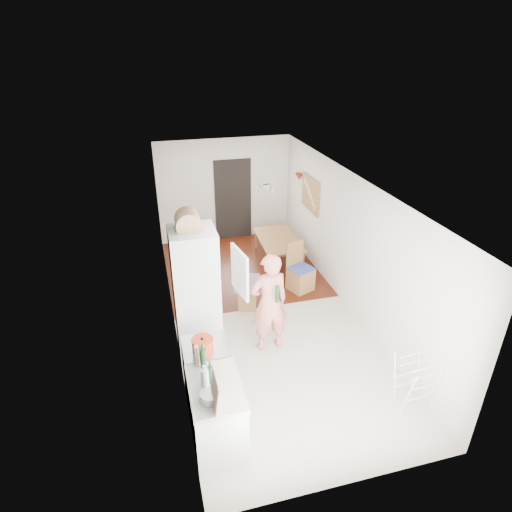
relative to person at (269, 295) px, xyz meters
name	(u,v)px	position (x,y,z in m)	size (l,w,h in m)	color
room_shell	(264,253)	(0.17, 0.93, 0.25)	(3.20, 7.00, 2.50)	silver
floor	(263,314)	(0.17, 0.93, -1.00)	(3.20, 7.00, 0.01)	#C1B2A3
wood_floor_overlay	(241,267)	(0.17, 2.78, -0.99)	(3.20, 3.30, 0.01)	#561911
sage_wall_panel	(179,297)	(-1.42, -1.07, 0.85)	(0.02, 3.00, 1.30)	#547761
tile_splashback	(189,375)	(-1.42, -1.62, 0.15)	(0.02, 1.90, 0.50)	black
doorway_recess	(233,200)	(0.37, 4.41, 0.00)	(0.90, 0.04, 2.00)	black
base_cabinet	(217,416)	(-1.13, -1.62, -0.57)	(0.60, 0.90, 0.86)	white
worktop	(215,388)	(-1.13, -1.62, -0.11)	(0.62, 0.92, 0.06)	beige
range_cooker	(207,374)	(-1.13, -0.87, -0.56)	(0.60, 0.60, 0.88)	white
cooker_top	(205,347)	(-1.13, -0.87, -0.10)	(0.60, 0.60, 0.04)	#B6B6B8
fridge_housing	(196,295)	(-1.10, 0.15, 0.07)	(0.66, 0.66, 2.15)	white
fridge_door	(240,272)	(-0.49, -0.15, 0.55)	(0.56, 0.04, 0.70)	white
fridge_interior	(215,265)	(-0.79, 0.15, 0.55)	(0.02, 0.52, 0.66)	white
pinboard	(311,194)	(1.75, 2.83, 0.55)	(0.03, 0.90, 0.70)	tan
pinboard_frame	(310,194)	(1.73, 2.83, 0.55)	(0.01, 0.94, 0.74)	#8D5D3B
wall_sconce	(299,177)	(1.71, 3.48, 0.75)	(0.18, 0.18, 0.16)	maroon
person	(269,295)	(0.00, 0.00, 0.00)	(0.73, 0.48, 2.00)	#E27B6F
dining_table	(279,251)	(1.10, 2.89, -0.77)	(1.30, 0.73, 0.46)	#8D5D3B
dining_chair	(301,268)	(1.12, 1.56, -0.50)	(0.42, 0.42, 1.00)	#8D5D3B
stool	(247,297)	(-0.06, 1.21, -0.78)	(0.33, 0.33, 0.43)	#8D5D3B
grey_drape	(247,283)	(-0.07, 1.19, -0.47)	(0.43, 0.43, 0.19)	gray
drying_rack	(414,383)	(1.55, -1.69, -0.62)	(0.39, 0.35, 0.76)	white
bread_bin	(188,222)	(-1.14, 0.19, 1.25)	(0.37, 0.35, 0.20)	tan
red_casserole	(203,344)	(-1.17, -0.94, 0.00)	(0.29, 0.29, 0.17)	red
steel_pan	(210,397)	(-1.22, -1.83, -0.03)	(0.22, 0.22, 0.11)	#B6B6B8
held_bottle	(277,294)	(0.07, -0.19, 0.12)	(0.06, 0.06, 0.28)	#143D1D
bottle_a	(203,359)	(-1.21, -1.31, 0.07)	(0.07, 0.07, 0.31)	#143D1D
bottle_b	(211,375)	(-1.17, -1.56, 0.04)	(0.06, 0.06, 0.25)	#143D1D
bottle_c	(205,378)	(-1.24, -1.58, 0.03)	(0.09, 0.09, 0.23)	silver
pepper_mill_front	(202,354)	(-1.21, -1.15, 0.02)	(0.06, 0.06, 0.20)	tan
pepper_mill_back	(197,358)	(-1.28, -1.22, 0.04)	(0.07, 0.07, 0.24)	tan
chopping_boards	(215,393)	(-1.18, -1.93, 0.12)	(0.04, 0.29, 0.40)	tan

